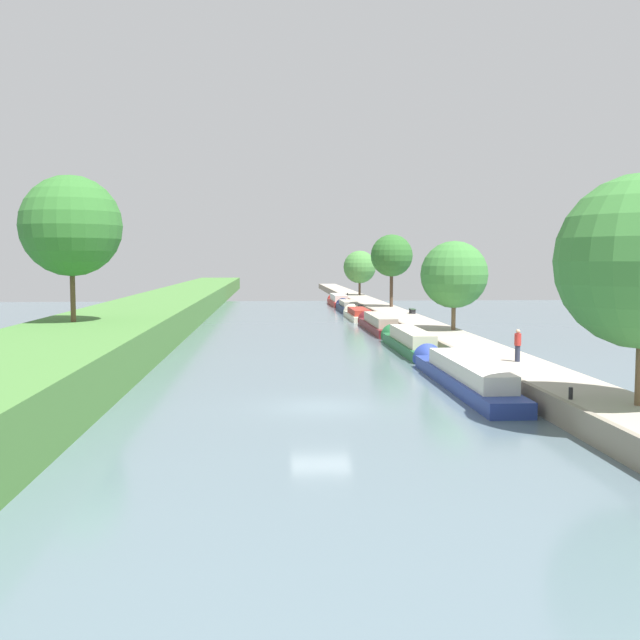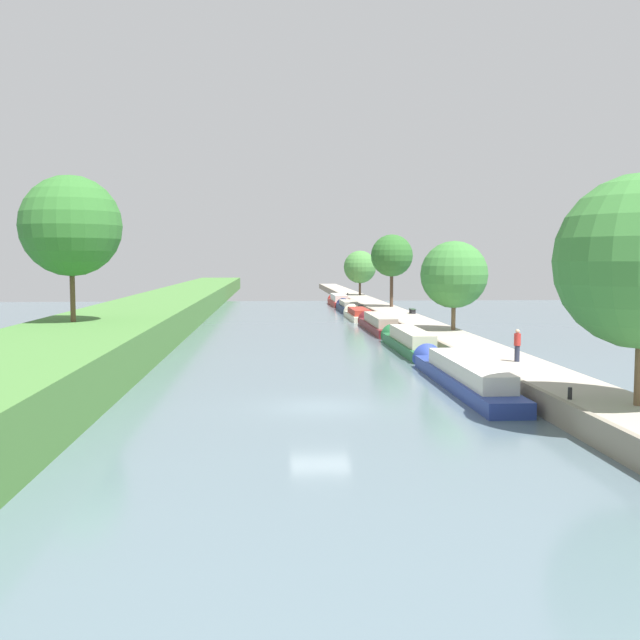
% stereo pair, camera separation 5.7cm
% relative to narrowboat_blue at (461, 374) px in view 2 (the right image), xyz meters
% --- Properties ---
extents(ground_plane, '(160.00, 160.00, 0.00)m').
position_rel_narrowboat_blue_xyz_m(ground_plane, '(-7.16, -4.56, -0.59)').
color(ground_plane, slate).
extents(left_grassy_bank, '(8.23, 260.00, 2.35)m').
position_rel_narrowboat_blue_xyz_m(left_grassy_bank, '(-19.98, -4.56, 0.59)').
color(left_grassy_bank, '#477A38').
rests_on(left_grassy_bank, ground_plane).
extents(right_towpath, '(3.35, 260.00, 0.97)m').
position_rel_narrowboat_blue_xyz_m(right_towpath, '(3.23, -4.56, -0.10)').
color(right_towpath, '#A89E8E').
rests_on(right_towpath, ground_plane).
extents(stone_quay, '(0.25, 260.00, 1.02)m').
position_rel_narrowboat_blue_xyz_m(stone_quay, '(1.43, -4.56, -0.08)').
color(stone_quay, gray).
rests_on(stone_quay, ground_plane).
extents(narrowboat_blue, '(1.87, 15.46, 1.99)m').
position_rel_narrowboat_blue_xyz_m(narrowboat_blue, '(0.00, 0.00, 0.00)').
color(narrowboat_blue, '#283D93').
rests_on(narrowboat_blue, ground_plane).
extents(narrowboat_green, '(1.87, 13.30, 2.07)m').
position_rel_narrowboat_blue_xyz_m(narrowboat_green, '(0.11, 14.32, 0.03)').
color(narrowboat_green, '#1E6033').
rests_on(narrowboat_green, ground_plane).
extents(narrowboat_maroon, '(1.94, 14.20, 2.04)m').
position_rel_narrowboat_blue_xyz_m(narrowboat_maroon, '(0.13, 28.73, -0.01)').
color(narrowboat_maroon, maroon).
rests_on(narrowboat_maroon, ground_plane).
extents(narrowboat_cream, '(2.05, 10.97, 1.94)m').
position_rel_narrowboat_blue_xyz_m(narrowboat_cream, '(-0.15, 41.62, -0.14)').
color(narrowboat_cream, beige).
rests_on(narrowboat_cream, ground_plane).
extents(narrowboat_navy, '(1.94, 10.83, 1.86)m').
position_rel_narrowboat_blue_xyz_m(narrowboat_navy, '(-0.02, 53.12, -0.05)').
color(narrowboat_navy, '#141E42').
rests_on(narrowboat_navy, ground_plane).
extents(narrowboat_red, '(2.06, 12.69, 2.18)m').
position_rel_narrowboat_blue_xyz_m(narrowboat_red, '(-0.05, 65.00, 0.02)').
color(narrowboat_red, maroon).
rests_on(narrowboat_red, ground_plane).
extents(tree_rightbank_midnear, '(4.94, 4.94, 6.56)m').
position_rel_narrowboat_blue_xyz_m(tree_rightbank_midnear, '(4.24, 18.40, 4.47)').
color(tree_rightbank_midnear, brown).
rests_on(tree_rightbank_midnear, right_towpath).
extents(tree_rightbank_midfar, '(4.64, 4.64, 7.98)m').
position_rel_narrowboat_blue_xyz_m(tree_rightbank_midfar, '(4.13, 45.69, 6.02)').
color(tree_rightbank_midfar, '#4C3828').
rests_on(tree_rightbank_midfar, right_towpath).
extents(tree_rightbank_far, '(4.80, 4.80, 6.55)m').
position_rel_narrowboat_blue_xyz_m(tree_rightbank_far, '(3.91, 72.96, 4.53)').
color(tree_rightbank_far, '#4C3828').
rests_on(tree_rightbank_far, right_towpath).
extents(tree_leftbank_downstream, '(6.10, 6.10, 8.88)m').
position_rel_narrowboat_blue_xyz_m(tree_leftbank_downstream, '(-21.26, 10.78, 7.59)').
color(tree_leftbank_downstream, brown).
rests_on(tree_leftbank_downstream, left_grassy_bank).
extents(person_walking, '(0.34, 0.34, 1.66)m').
position_rel_narrowboat_blue_xyz_m(person_walking, '(3.29, 1.50, 1.25)').
color(person_walking, '#282D42').
rests_on(person_walking, right_towpath).
extents(mooring_bollard_near, '(0.16, 0.16, 0.45)m').
position_rel_narrowboat_blue_xyz_m(mooring_bollard_near, '(1.85, -8.59, 0.61)').
color(mooring_bollard_near, black).
rests_on(mooring_bollard_near, right_towpath).
extents(mooring_bollard_far, '(0.16, 0.16, 0.45)m').
position_rel_narrowboat_blue_xyz_m(mooring_bollard_far, '(1.85, 70.43, 0.61)').
color(mooring_bollard_far, black).
rests_on(mooring_bollard_far, right_towpath).
extents(park_bench, '(0.44, 1.50, 0.47)m').
position_rel_narrowboat_blue_xyz_m(park_bench, '(4.45, 35.22, 0.73)').
color(park_bench, '#333338').
rests_on(park_bench, right_towpath).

